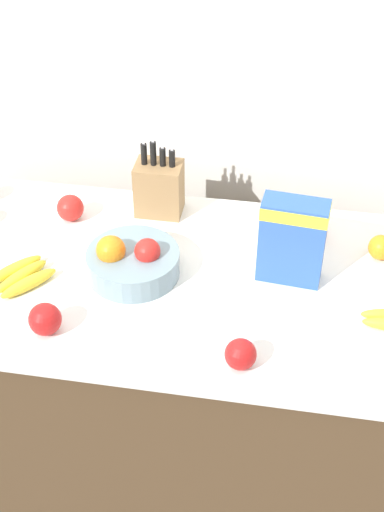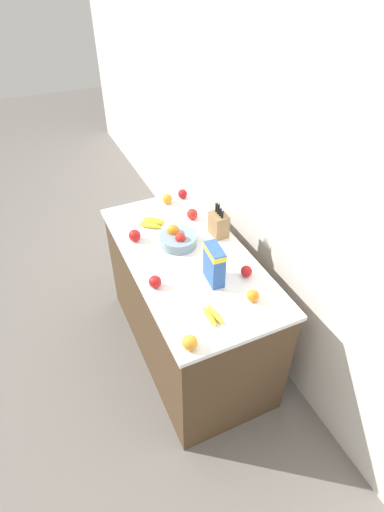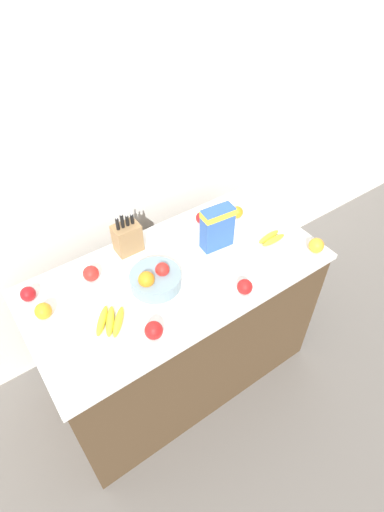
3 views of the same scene
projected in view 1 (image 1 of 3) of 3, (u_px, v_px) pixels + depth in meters
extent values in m
plane|color=slate|center=(184.00, 476.00, 2.52)|extent=(14.00, 14.00, 0.00)
cube|color=silver|center=(215.00, 58.00, 2.15)|extent=(9.00, 0.06, 2.60)
cube|color=#4C3823|center=(183.00, 393.00, 2.23)|extent=(1.50, 0.73, 0.91)
cube|color=white|center=(182.00, 280.00, 1.93)|extent=(1.53, 0.76, 0.03)
cube|color=#937047|center=(159.00, 189.00, 2.11)|extent=(0.14, 0.10, 0.16)
cylinder|color=black|center=(144.00, 154.00, 2.04)|extent=(0.02, 0.02, 0.06)
cube|color=silver|center=(143.00, 139.00, 2.01)|extent=(0.01, 0.00, 0.03)
cylinder|color=black|center=(153.00, 153.00, 2.04)|extent=(0.02, 0.02, 0.07)
cube|color=silver|center=(153.00, 136.00, 2.00)|extent=(0.01, 0.00, 0.04)
cylinder|color=black|center=(163.00, 157.00, 2.04)|extent=(0.02, 0.02, 0.06)
cube|color=silver|center=(162.00, 145.00, 2.01)|extent=(0.01, 0.00, 0.03)
cylinder|color=black|center=(172.00, 158.00, 2.03)|extent=(0.02, 0.02, 0.05)
cube|color=silver|center=(172.00, 147.00, 2.01)|extent=(0.01, 0.00, 0.03)
cube|color=#2D56A8|center=(292.00, 241.00, 1.85)|extent=(0.18, 0.09, 0.24)
cube|color=yellow|center=(295.00, 211.00, 1.79)|extent=(0.18, 0.09, 0.04)
cylinder|color=gray|center=(133.00, 263.00, 1.91)|extent=(0.25, 0.25, 0.07)
sphere|color=red|center=(147.00, 251.00, 1.88)|extent=(0.07, 0.07, 0.07)
sphere|color=orange|center=(111.00, 250.00, 1.88)|extent=(0.08, 0.08, 0.08)
ellipsoid|color=yellow|center=(14.00, 269.00, 1.92)|extent=(0.13, 0.15, 0.04)
ellipsoid|color=yellow|center=(21.00, 276.00, 1.90)|extent=(0.12, 0.16, 0.04)
ellipsoid|color=yellow|center=(29.00, 283.00, 1.88)|extent=(0.13, 0.15, 0.04)
sphere|color=red|center=(70.00, 208.00, 2.10)|extent=(0.08, 0.08, 0.08)
sphere|color=red|center=(241.00, 354.00, 1.65)|extent=(0.08, 0.08, 0.08)
sphere|color=red|center=(45.00, 319.00, 1.74)|extent=(0.08, 0.08, 0.08)
sphere|color=red|center=(310.00, 224.00, 2.05)|extent=(0.07, 0.07, 0.07)
sphere|color=orange|center=(381.00, 247.00, 1.97)|extent=(0.07, 0.07, 0.07)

